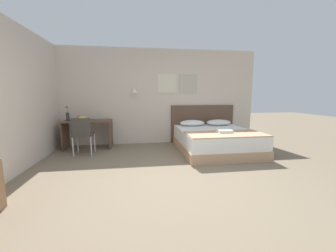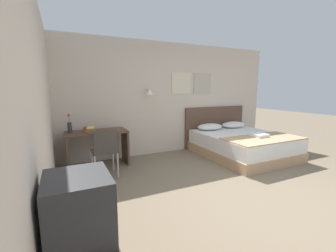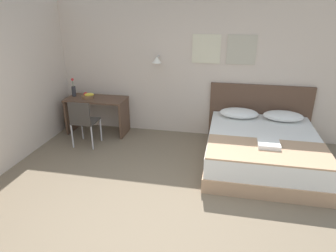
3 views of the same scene
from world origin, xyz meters
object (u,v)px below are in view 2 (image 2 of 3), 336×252
at_px(pillow_right, 233,125).
at_px(folded_towel_near_foot, 259,135).
at_px(bed, 242,145).
at_px(headboard, 215,126).
at_px(pillow_left, 210,127).
at_px(flower_vase, 70,126).
at_px(throw_blanket, 264,138).
at_px(fruit_bowl, 88,130).
at_px(desk, 97,142).
at_px(television, 79,208).
at_px(desk_chair, 105,149).

bearing_deg(pillow_right, folded_towel_near_foot, -106.81).
distance_m(bed, headboard, 1.09).
xyz_separation_m(pillow_left, pillow_right, (0.77, 0.00, 0.00)).
bearing_deg(flower_vase, throw_blanket, -20.56).
bearing_deg(fruit_bowl, pillow_left, 1.00).
bearing_deg(flower_vase, desk, -4.88).
xyz_separation_m(headboard, television, (-3.73, -3.50, 0.29)).
height_order(headboard, pillow_right, headboard).
bearing_deg(desk_chair, fruit_bowl, 106.61).
distance_m(headboard, television, 5.12).
bearing_deg(fruit_bowl, headboard, 5.98).
bearing_deg(desk, desk_chair, -87.35).
bearing_deg(bed, folded_towel_near_foot, -87.33).
xyz_separation_m(headboard, pillow_left, (-0.39, -0.30, 0.07)).
bearing_deg(desk_chair, pillow_left, 14.26).
relative_size(pillow_right, television, 1.57).
relative_size(headboard, fruit_bowl, 7.14).
height_order(pillow_left, pillow_right, same).
height_order(headboard, flower_vase, flower_vase).
xyz_separation_m(bed, pillow_left, (-0.39, 0.76, 0.35)).
xyz_separation_m(folded_towel_near_foot, desk_chair, (-3.16, 0.51, -0.06)).
bearing_deg(fruit_bowl, flower_vase, 167.67).
height_order(desk, television, television).
xyz_separation_m(headboard, fruit_bowl, (-3.34, -0.35, 0.23)).
height_order(pillow_left, desk, desk).
bearing_deg(flower_vase, television, -91.26).
distance_m(bed, pillow_right, 0.92).
height_order(bed, fruit_bowl, fruit_bowl).
relative_size(pillow_right, fruit_bowl, 2.64).
relative_size(bed, folded_towel_near_foot, 6.62).
height_order(bed, flower_vase, flower_vase).
bearing_deg(pillow_left, television, -136.29).
height_order(flower_vase, television, flower_vase).
distance_m(folded_towel_near_foot, fruit_bowl, 3.56).
relative_size(headboard, desk_chair, 2.14).
bearing_deg(television, pillow_left, 43.71).
bearing_deg(bed, desk, 166.93).
xyz_separation_m(pillow_left, desk, (-2.79, -0.02, -0.10)).
distance_m(throw_blanket, desk_chair, 3.21).
distance_m(headboard, fruit_bowl, 3.36).
relative_size(throw_blanket, fruit_bowl, 6.49).
xyz_separation_m(desk_chair, flower_vase, (-0.52, 0.72, 0.34)).
bearing_deg(headboard, bed, -90.00).
distance_m(pillow_left, flower_vase, 3.29).
xyz_separation_m(bed, headboard, (0.00, 1.06, 0.28)).
distance_m(folded_towel_near_foot, desk_chair, 3.20).
xyz_separation_m(throw_blanket, television, (-3.73, -1.85, 0.29)).
bearing_deg(pillow_right, throw_blanket, -105.94).
relative_size(pillow_left, pillow_right, 1.00).
height_order(fruit_bowl, flower_vase, flower_vase).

